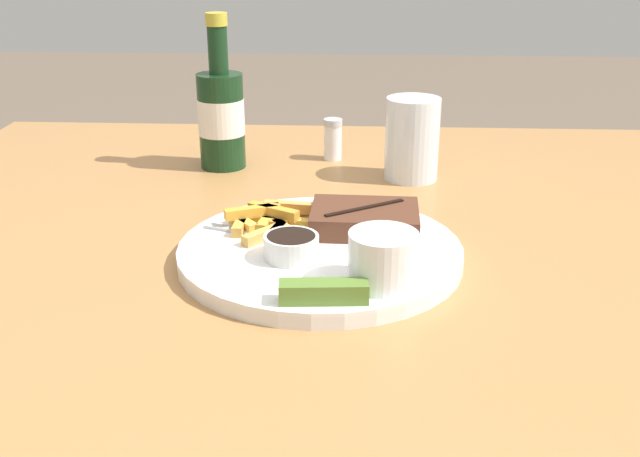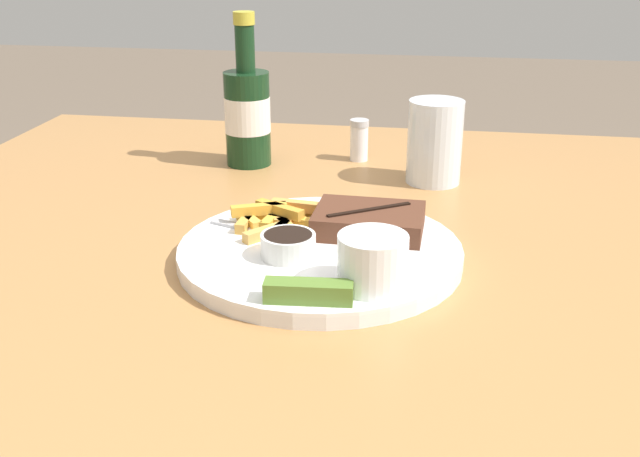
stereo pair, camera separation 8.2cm
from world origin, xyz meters
TOP-DOWN VIEW (x-y plane):
  - dining_table at (0.00, 0.00)m, footprint 1.22×1.19m
  - dinner_plate at (0.00, 0.00)m, footprint 0.31×0.31m
  - steak_portion at (0.05, 0.05)m, footprint 0.13×0.09m
  - fries_pile at (-0.06, 0.05)m, footprint 0.11×0.12m
  - coleslaw_cup at (0.07, -0.09)m, footprint 0.07×0.07m
  - dipping_sauce_cup at (-0.03, -0.03)m, footprint 0.06×0.06m
  - pickle_spear at (0.01, -0.13)m, footprint 0.09×0.03m
  - fork_utensil at (-0.08, 0.03)m, footprint 0.13×0.06m
  - beer_bottle at (-0.17, 0.34)m, footprint 0.07×0.07m
  - drinking_glass at (0.12, 0.29)m, footprint 0.08×0.08m
  - salt_shaker at (-0.00, 0.38)m, footprint 0.03×0.03m

SIDE VIEW (x-z plane):
  - dining_table at x=0.00m, z-range 0.29..1.03m
  - dinner_plate at x=0.00m, z-range 0.74..0.76m
  - fork_utensil at x=-0.08m, z-range 0.76..0.76m
  - fries_pile at x=-0.06m, z-range 0.75..0.78m
  - pickle_spear at x=0.01m, z-range 0.76..0.78m
  - steak_portion at x=0.05m, z-range 0.75..0.78m
  - dipping_sauce_cup at x=-0.03m, z-range 0.76..0.78m
  - salt_shaker at x=0.00m, z-range 0.74..0.80m
  - coleslaw_cup at x=0.07m, z-range 0.76..0.81m
  - drinking_glass at x=0.12m, z-range 0.74..0.86m
  - beer_bottle at x=-0.17m, z-range 0.70..0.93m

